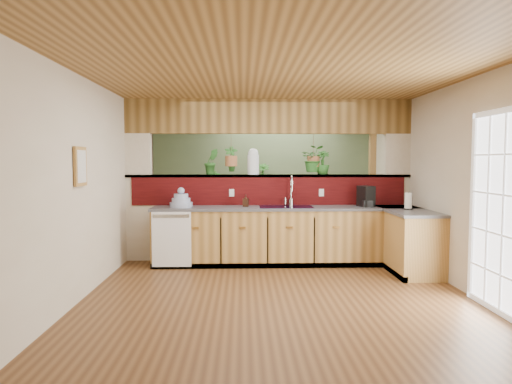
{
  "coord_description": "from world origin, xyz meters",
  "views": [
    {
      "loc": [
        -0.42,
        -6.06,
        1.61
      ],
      "look_at": [
        -0.22,
        0.7,
        1.15
      ],
      "focal_mm": 32.0,
      "sensor_mm": 36.0,
      "label": 1
    }
  ],
  "objects_px": {
    "dish_stack": "(181,201)",
    "glass_jar": "(253,162)",
    "faucet": "(291,189)",
    "coffee_maker": "(366,197)",
    "paper_towel": "(408,201)",
    "shelving_console": "(243,215)",
    "soap_dispenser": "(246,201)"
  },
  "relations": [
    {
      "from": "dish_stack",
      "to": "soap_dispenser",
      "type": "xyz_separation_m",
      "value": [
        1.0,
        0.05,
        -0.0
      ]
    },
    {
      "from": "faucet",
      "to": "soap_dispenser",
      "type": "height_order",
      "value": "faucet"
    },
    {
      "from": "dish_stack",
      "to": "coffee_maker",
      "type": "relative_size",
      "value": 1.08
    },
    {
      "from": "soap_dispenser",
      "to": "paper_towel",
      "type": "height_order",
      "value": "paper_towel"
    },
    {
      "from": "glass_jar",
      "to": "soap_dispenser",
      "type": "bearing_deg",
      "value": -110.57
    },
    {
      "from": "paper_towel",
      "to": "shelving_console",
      "type": "bearing_deg",
      "value": 131.67
    },
    {
      "from": "faucet",
      "to": "dish_stack",
      "type": "relative_size",
      "value": 1.38
    },
    {
      "from": "faucet",
      "to": "shelving_console",
      "type": "xyz_separation_m",
      "value": [
        -0.76,
        2.12,
        -0.66
      ]
    },
    {
      "from": "faucet",
      "to": "coffee_maker",
      "type": "bearing_deg",
      "value": -8.84
    },
    {
      "from": "faucet",
      "to": "glass_jar",
      "type": "bearing_deg",
      "value": 159.66
    },
    {
      "from": "coffee_maker",
      "to": "paper_towel",
      "type": "bearing_deg",
      "value": -54.99
    },
    {
      "from": "coffee_maker",
      "to": "paper_towel",
      "type": "relative_size",
      "value": 1.23
    },
    {
      "from": "paper_towel",
      "to": "dish_stack",
      "type": "bearing_deg",
      "value": 172.61
    },
    {
      "from": "dish_stack",
      "to": "coffee_maker",
      "type": "height_order",
      "value": "coffee_maker"
    },
    {
      "from": "dish_stack",
      "to": "coffee_maker",
      "type": "distance_m",
      "value": 2.87
    },
    {
      "from": "dish_stack",
      "to": "faucet",
      "type": "bearing_deg",
      "value": 5.33
    },
    {
      "from": "dish_stack",
      "to": "glass_jar",
      "type": "height_order",
      "value": "glass_jar"
    },
    {
      "from": "soap_dispenser",
      "to": "shelving_console",
      "type": "bearing_deg",
      "value": 90.98
    },
    {
      "from": "soap_dispenser",
      "to": "shelving_console",
      "type": "distance_m",
      "value": 2.29
    },
    {
      "from": "soap_dispenser",
      "to": "dish_stack",
      "type": "bearing_deg",
      "value": -177.18
    },
    {
      "from": "shelving_console",
      "to": "coffee_maker",
      "type": "bearing_deg",
      "value": -43.33
    },
    {
      "from": "faucet",
      "to": "paper_towel",
      "type": "relative_size",
      "value": 1.83
    },
    {
      "from": "dish_stack",
      "to": "glass_jar",
      "type": "xyz_separation_m",
      "value": [
        1.12,
        0.38,
        0.61
      ]
    },
    {
      "from": "dish_stack",
      "to": "paper_towel",
      "type": "bearing_deg",
      "value": -7.39
    },
    {
      "from": "faucet",
      "to": "dish_stack",
      "type": "xyz_separation_m",
      "value": [
        -1.72,
        -0.16,
        -0.16
      ]
    },
    {
      "from": "faucet",
      "to": "coffee_maker",
      "type": "height_order",
      "value": "faucet"
    },
    {
      "from": "dish_stack",
      "to": "paper_towel",
      "type": "relative_size",
      "value": 1.32
    },
    {
      "from": "paper_towel",
      "to": "glass_jar",
      "type": "xyz_separation_m",
      "value": [
        -2.26,
        0.82,
        0.58
      ]
    },
    {
      "from": "paper_towel",
      "to": "faucet",
      "type": "bearing_deg",
      "value": 160.19
    },
    {
      "from": "faucet",
      "to": "dish_stack",
      "type": "height_order",
      "value": "faucet"
    },
    {
      "from": "glass_jar",
      "to": "coffee_maker",
      "type": "bearing_deg",
      "value": -12.89
    },
    {
      "from": "glass_jar",
      "to": "paper_towel",
      "type": "bearing_deg",
      "value": -19.95
    }
  ]
}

